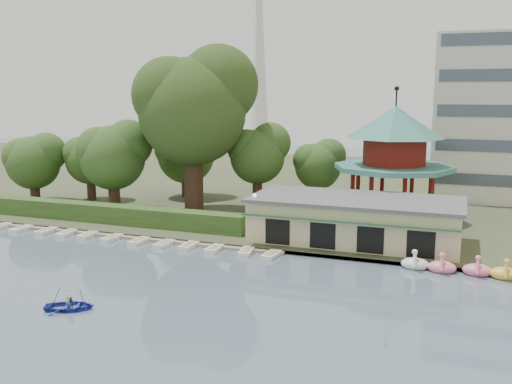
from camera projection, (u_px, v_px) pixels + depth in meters
The scene contains 14 objects.
ground_plane at pixel (122, 320), 34.45m from camera, with size 220.00×220.00×0.00m, color slate.
shore at pixel (324, 185), 82.45m from camera, with size 220.00×70.00×0.40m, color #424930.
embankment at pixel (232, 246), 50.40m from camera, with size 220.00×0.60×0.30m, color gray.
dock at pixel (116, 235), 54.40m from camera, with size 34.00×1.60×0.24m, color gray.
boathouse at pixel (355, 219), 50.93m from camera, with size 18.60×9.39×3.90m.
pavilion at pixel (394, 152), 58.61m from camera, with size 12.40×12.40×13.50m.
broadcast_tower at pixel (259, 22), 172.08m from camera, with size 8.00×8.00×96.00m.
hedge at pixel (109, 213), 58.26m from camera, with size 30.00×2.00×1.80m, color #345622.
lamp_post at pixel (255, 208), 50.90m from camera, with size 0.36×0.36×4.28m.
big_tree at pixel (194, 103), 61.32m from camera, with size 12.80×11.93×18.27m.
small_trees at pixel (155, 155), 67.21m from camera, with size 39.44×17.37×10.14m.
swan_boats at pixel (504, 273), 42.11m from camera, with size 15.31×2.07×1.92m.
moored_rowboats at pixel (113, 238), 52.86m from camera, with size 32.22×2.66×0.36m.
rowboat_with_passengers at pixel (69, 303), 36.09m from camera, with size 5.21×4.57×2.01m.
Camera 1 is at (18.85, -27.74, 13.71)m, focal length 40.00 mm.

